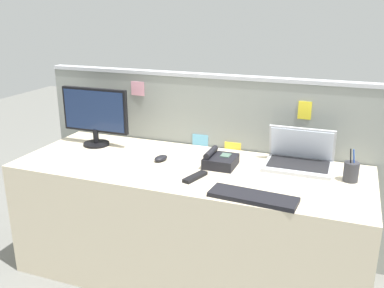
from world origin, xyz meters
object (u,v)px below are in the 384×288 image
at_px(keyboard_main, 253,197).
at_px(pen_cup, 351,172).
at_px(desktop_monitor, 95,114).
at_px(tv_remote, 195,177).
at_px(cell_phone_white_slab, 103,173).
at_px(laptop, 299,158).
at_px(computer_mouse_right_hand, 161,158).
at_px(desk_phone, 220,160).

distance_m(keyboard_main, pen_cup, 0.59).
relative_size(desktop_monitor, keyboard_main, 1.10).
bearing_deg(tv_remote, cell_phone_white_slab, -150.14).
relative_size(laptop, computer_mouse_right_hand, 3.77).
distance_m(desk_phone, tv_remote, 0.24).
distance_m(desktop_monitor, tv_remote, 0.90).
height_order(computer_mouse_right_hand, tv_remote, computer_mouse_right_hand).
height_order(laptop, desk_phone, laptop).
height_order(desktop_monitor, keyboard_main, desktop_monitor).
height_order(laptop, cell_phone_white_slab, laptop).
relative_size(desk_phone, tv_remote, 1.10).
height_order(pen_cup, cell_phone_white_slab, pen_cup).
height_order(desktop_monitor, tv_remote, desktop_monitor).
relative_size(desktop_monitor, laptop, 1.24).
distance_m(desk_phone, pen_cup, 0.71).
height_order(laptop, pen_cup, laptop).
distance_m(laptop, keyboard_main, 0.55).
bearing_deg(tv_remote, desktop_monitor, 175.86).
bearing_deg(keyboard_main, desktop_monitor, 162.93).
distance_m(computer_mouse_right_hand, pen_cup, 1.07).
bearing_deg(tv_remote, laptop, 55.63).
bearing_deg(desktop_monitor, laptop, 3.33).
height_order(pen_cup, tv_remote, pen_cup).
height_order(computer_mouse_right_hand, cell_phone_white_slab, computer_mouse_right_hand).
height_order(keyboard_main, pen_cup, pen_cup).
bearing_deg(desk_phone, laptop, 21.17).
bearing_deg(laptop, pen_cup, -25.09).
bearing_deg(cell_phone_white_slab, computer_mouse_right_hand, 34.91).
height_order(desktop_monitor, cell_phone_white_slab, desktop_monitor).
bearing_deg(tv_remote, pen_cup, 35.64).
xyz_separation_m(desktop_monitor, pen_cup, (1.59, -0.06, -0.16)).
xyz_separation_m(computer_mouse_right_hand, tv_remote, (0.29, -0.19, -0.01)).
bearing_deg(keyboard_main, desk_phone, 131.76).
xyz_separation_m(pen_cup, cell_phone_white_slab, (-1.28, -0.37, -0.05)).
bearing_deg(computer_mouse_right_hand, desk_phone, 20.97).
distance_m(desktop_monitor, keyboard_main, 1.27).
bearing_deg(pen_cup, desk_phone, -177.37).
bearing_deg(desk_phone, cell_phone_white_slab, -149.07).
distance_m(laptop, desk_phone, 0.46).
relative_size(keyboard_main, pen_cup, 2.31).
height_order(desk_phone, pen_cup, pen_cup).
height_order(laptop, keyboard_main, laptop).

